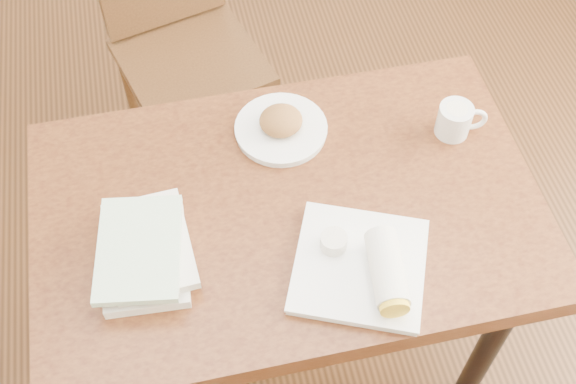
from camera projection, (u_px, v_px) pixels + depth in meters
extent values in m
cube|color=#472814|center=(288.00, 341.00, 2.26)|extent=(4.00, 5.00, 0.01)
cube|color=brown|center=(288.00, 212.00, 1.67)|extent=(1.16, 0.74, 0.06)
cylinder|color=black|center=(489.00, 344.00, 1.88)|extent=(0.06, 0.06, 0.69)
cylinder|color=black|center=(105.00, 238.00, 2.07)|extent=(0.06, 0.06, 0.69)
cylinder|color=black|center=(423.00, 181.00, 2.18)|extent=(0.06, 0.06, 0.69)
cylinder|color=#482C14|center=(224.00, 65.00, 2.64)|extent=(0.04, 0.04, 0.45)
cylinder|color=#482C14|center=(132.00, 99.00, 2.54)|extent=(0.04, 0.04, 0.45)
cylinder|color=#482C14|center=(269.00, 131.00, 2.46)|extent=(0.04, 0.04, 0.45)
cylinder|color=#482C14|center=(171.00, 170.00, 2.36)|extent=(0.04, 0.04, 0.45)
cube|color=#482C14|center=(192.00, 63.00, 2.30)|extent=(0.52, 0.52, 0.04)
cylinder|color=white|center=(281.00, 130.00, 1.76)|extent=(0.22, 0.22, 0.01)
cylinder|color=white|center=(281.00, 128.00, 1.75)|extent=(0.23, 0.23, 0.01)
ellipsoid|color=#B27538|center=(281.00, 121.00, 1.73)|extent=(0.13, 0.13, 0.06)
cylinder|color=white|center=(454.00, 120.00, 1.73)|extent=(0.08, 0.08, 0.08)
torus|color=white|center=(474.00, 119.00, 1.74)|extent=(0.07, 0.02, 0.07)
cylinder|color=tan|center=(457.00, 110.00, 1.70)|extent=(0.07, 0.07, 0.01)
cylinder|color=#F2E5CC|center=(457.00, 109.00, 1.70)|extent=(0.05, 0.05, 0.00)
cube|color=white|center=(359.00, 267.00, 1.54)|extent=(0.35, 0.35, 0.02)
cube|color=white|center=(360.00, 264.00, 1.53)|extent=(0.36, 0.36, 0.01)
cylinder|color=white|center=(387.00, 269.00, 1.48)|extent=(0.09, 0.18, 0.07)
cylinder|color=yellow|center=(394.00, 306.00, 1.43)|extent=(0.06, 0.03, 0.06)
cylinder|color=silver|center=(334.00, 242.00, 1.54)|extent=(0.06, 0.06, 0.03)
cylinder|color=red|center=(334.00, 239.00, 1.53)|extent=(0.05, 0.05, 0.01)
cube|color=white|center=(145.00, 257.00, 1.55)|extent=(0.19, 0.27, 0.03)
cube|color=silver|center=(149.00, 245.00, 1.53)|extent=(0.19, 0.26, 0.02)
cube|color=#78B57E|center=(139.00, 249.00, 1.51)|extent=(0.21, 0.28, 0.02)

